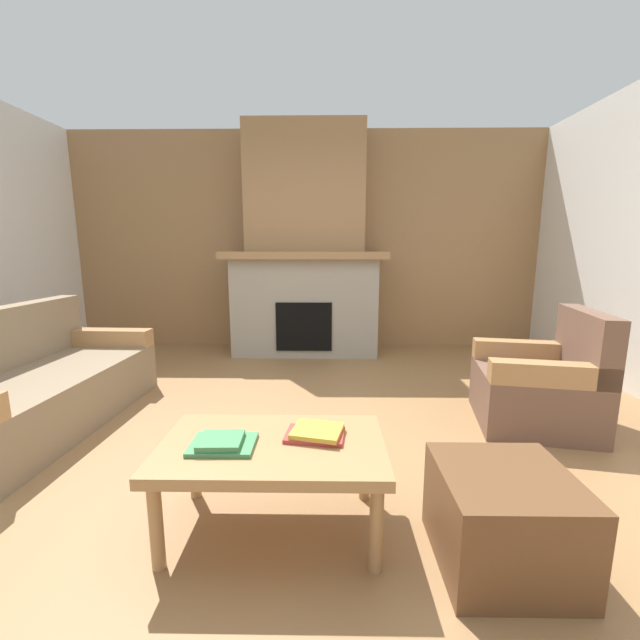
{
  "coord_description": "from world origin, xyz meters",
  "views": [
    {
      "loc": [
        0.25,
        -2.32,
        1.29
      ],
      "look_at": [
        0.21,
        0.69,
        0.74
      ],
      "focal_mm": 22.79,
      "sensor_mm": 36.0,
      "label": 1
    }
  ],
  "objects_px": {
    "armchair": "(541,385)",
    "coffee_table": "(273,454)",
    "ottoman": "(503,519)",
    "fireplace": "(305,257)",
    "couch": "(33,388)"
  },
  "relations": [
    {
      "from": "armchair",
      "to": "coffee_table",
      "type": "height_order",
      "value": "armchair"
    },
    {
      "from": "ottoman",
      "to": "coffee_table",
      "type": "bearing_deg",
      "value": 168.85
    },
    {
      "from": "coffee_table",
      "to": "fireplace",
      "type": "bearing_deg",
      "value": 90.25
    },
    {
      "from": "couch",
      "to": "ottoman",
      "type": "distance_m",
      "value": 3.09
    },
    {
      "from": "fireplace",
      "to": "coffee_table",
      "type": "distance_m",
      "value": 3.36
    },
    {
      "from": "couch",
      "to": "ottoman",
      "type": "relative_size",
      "value": 3.53
    },
    {
      "from": "coffee_table",
      "to": "armchair",
      "type": "bearing_deg",
      "value": 32.73
    },
    {
      "from": "fireplace",
      "to": "armchair",
      "type": "xyz_separation_m",
      "value": [
        1.82,
        -2.11,
        -0.87
      ]
    },
    {
      "from": "fireplace",
      "to": "coffee_table",
      "type": "bearing_deg",
      "value": -89.75
    },
    {
      "from": "couch",
      "to": "armchair",
      "type": "relative_size",
      "value": 2.07
    },
    {
      "from": "coffee_table",
      "to": "ottoman",
      "type": "xyz_separation_m",
      "value": [
        0.96,
        -0.19,
        -0.18
      ]
    },
    {
      "from": "couch",
      "to": "ottoman",
      "type": "height_order",
      "value": "couch"
    },
    {
      "from": "fireplace",
      "to": "couch",
      "type": "bearing_deg",
      "value": -130.04
    },
    {
      "from": "couch",
      "to": "coffee_table",
      "type": "relative_size",
      "value": 1.83
    },
    {
      "from": "couch",
      "to": "armchair",
      "type": "height_order",
      "value": "same"
    }
  ]
}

